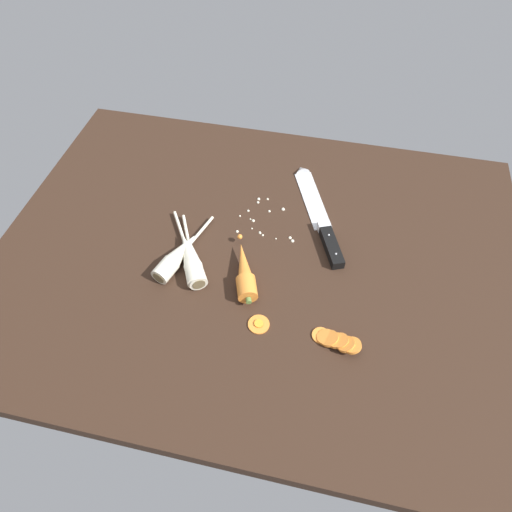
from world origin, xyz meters
TOP-DOWN VIEW (x-y plane):
  - ground_plane at (0.00, 0.00)cm, footprint 120.00×90.00cm
  - chefs_knife at (11.49, 15.74)cm, footprint 16.55×33.30cm
  - whole_carrot at (-1.35, -7.26)cm, footprint 8.72×17.58cm
  - parsnip_front at (-17.00, -6.08)cm, footprint 8.46×20.91cm
  - parsnip_mid_left at (-13.58, -6.15)cm, footprint 11.33×19.86cm
  - parsnip_mid_right at (-14.03, -6.00)cm, footprint 14.16×20.84cm
  - carrot_slice_stack at (19.55, -18.75)cm, footprint 9.72×5.41cm
  - carrot_slice_stray_near at (4.05, -18.01)cm, footprint 4.39×4.39cm
  - mince_crumbs at (-0.02, 10.36)cm, footprint 14.55×13.00cm

SIDE VIEW (x-z plane):
  - ground_plane at x=0.00cm, z-range -4.00..0.00cm
  - carrot_slice_stray_near at x=4.05cm, z-range 0.01..0.71cm
  - mince_crumbs at x=-0.02cm, z-range -0.08..0.81cm
  - chefs_knife at x=11.49cm, z-range -1.44..2.74cm
  - carrot_slice_stack at x=19.55cm, z-range -0.52..2.68cm
  - parsnip_mid_right at x=-14.03cm, z-range -0.02..3.98cm
  - parsnip_front at x=-17.00cm, z-range -0.02..3.98cm
  - parsnip_mid_left at x=-13.58cm, z-range -0.02..3.98cm
  - whole_carrot at x=-1.35cm, z-range 0.00..4.20cm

